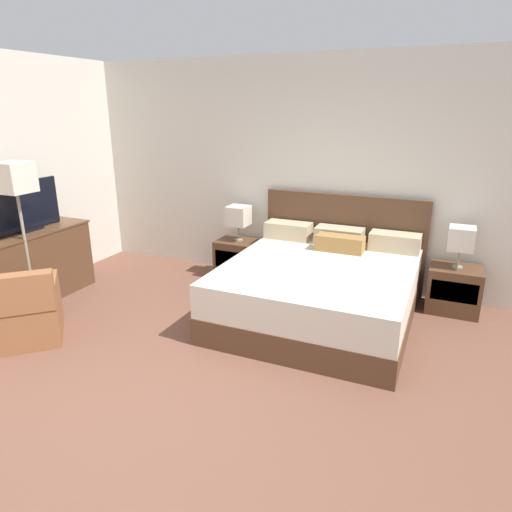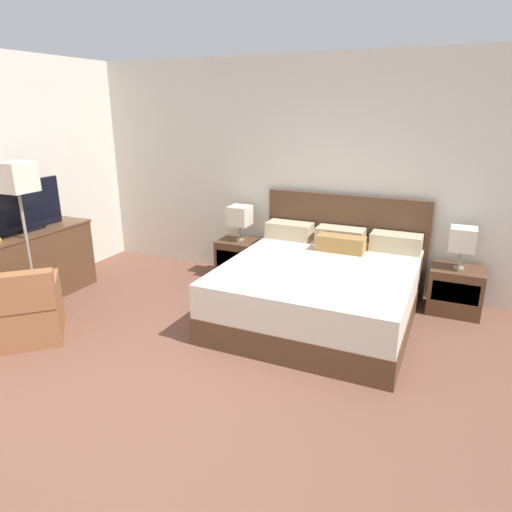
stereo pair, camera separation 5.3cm
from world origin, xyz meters
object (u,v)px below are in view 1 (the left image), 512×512
object	(u,v)px
nightstand_right	(454,289)
tv	(25,207)
table_lamp_left	(238,216)
dresser	(32,265)
bed	(320,288)
floor_lamp	(16,189)
armchair_by_window	(22,314)
table_lamp_right	(461,239)
nightstand_left	(239,259)

from	to	relation	value
nightstand_right	tv	bearing A→B (deg)	-160.72
table_lamp_left	dresser	size ratio (longest dim) A/B	0.32
nightstand_right	dresser	size ratio (longest dim) A/B	0.39
bed	dresser	world-z (taller)	bed
floor_lamp	armchair_by_window	bearing A→B (deg)	-49.15
tv	armchair_by_window	size ratio (longest dim) A/B	0.94
table_lamp_left	tv	bearing A→B (deg)	-140.03
table_lamp_right	dresser	xyz separation A→B (m)	(-4.54, -1.62, -0.41)
bed	table_lamp_right	world-z (taller)	bed
armchair_by_window	nightstand_right	bearing A→B (deg)	32.26
tv	dresser	bearing A→B (deg)	-94.73
table_lamp_left	dresser	bearing A→B (deg)	-139.53
nightstand_right	table_lamp_right	distance (m)	0.58
nightstand_left	table_lamp_left	distance (m)	0.58
tv	nightstand_left	bearing A→B (deg)	39.94
table_lamp_right	armchair_by_window	world-z (taller)	table_lamp_right
bed	dresser	bearing A→B (deg)	-164.80
tv	armchair_by_window	world-z (taller)	tv
nightstand_left	tv	size ratio (longest dim) A/B	0.61
nightstand_left	table_lamp_right	xyz separation A→B (m)	(2.64, 0.00, 0.58)
dresser	armchair_by_window	world-z (taller)	dresser
table_lamp_left	floor_lamp	xyz separation A→B (m)	(-1.64, -1.87, 0.54)
nightstand_left	dresser	world-z (taller)	dresser
bed	nightstand_right	world-z (taller)	bed
dresser	floor_lamp	size ratio (longest dim) A/B	0.86
floor_lamp	tv	bearing A→B (deg)	133.01
bed	armchair_by_window	size ratio (longest dim) A/B	2.15
nightstand_left	floor_lamp	world-z (taller)	floor_lamp
dresser	tv	world-z (taller)	tv
table_lamp_left	bed	bearing A→B (deg)	-29.42
table_lamp_right	floor_lamp	size ratio (longest dim) A/B	0.28
bed	table_lamp_left	size ratio (longest dim) A/B	4.57
table_lamp_right	bed	bearing A→B (deg)	-150.56
tv	nightstand_right	bearing A→B (deg)	19.28
table_lamp_left	tv	distance (m)	2.49
armchair_by_window	floor_lamp	size ratio (longest dim) A/B	0.59
table_lamp_left	dresser	distance (m)	2.53
floor_lamp	table_lamp_left	bearing A→B (deg)	48.81
nightstand_left	table_lamp_right	distance (m)	2.71
table_lamp_left	armchair_by_window	distance (m)	2.74
dresser	floor_lamp	distance (m)	1.02
table_lamp_left	tv	world-z (taller)	tv
nightstand_right	table_lamp_right	xyz separation A→B (m)	(0.00, 0.00, 0.58)
table_lamp_right	armchair_by_window	bearing A→B (deg)	-147.73
bed	armchair_by_window	bearing A→B (deg)	-146.30
bed	nightstand_left	distance (m)	1.52
table_lamp_right	tv	xyz separation A→B (m)	(-4.54, -1.59, 0.27)
bed	tv	world-z (taller)	tv
nightstand_right	tv	world-z (taller)	tv
dresser	tv	bearing A→B (deg)	85.27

